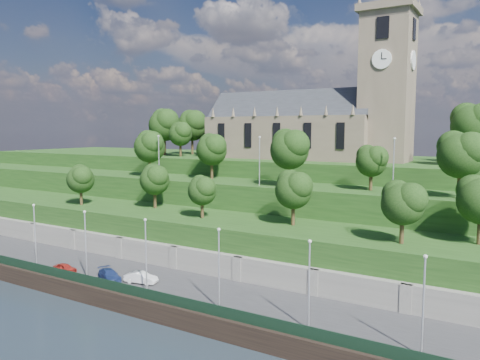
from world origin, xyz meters
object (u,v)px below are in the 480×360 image
Objects in this scene: car_left at (65,268)px; car_middle at (141,278)px; church at (314,119)px; car_right at (110,275)px.

car_middle reaches higher than car_left.
car_left is at bearing -111.29° from church.
church is 8.62× the size of car_right.
church is 11.45× the size of car_left.
church is 50.74m from car_left.
car_middle is at bearing -49.32° from car_right.
car_left is 0.82× the size of car_middle.
car_middle is at bearing -83.91° from car_left.
car_middle is 4.28m from car_right.
car_middle is (-5.40, -41.60, -19.85)m from church.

